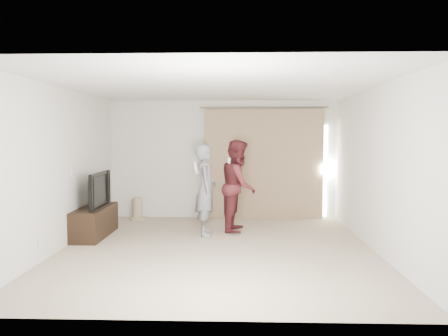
{
  "coord_description": "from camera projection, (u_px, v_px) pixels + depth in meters",
  "views": [
    {
      "loc": [
        0.34,
        -6.91,
        1.82
      ],
      "look_at": [
        0.08,
        1.2,
        1.22
      ],
      "focal_mm": 35.0,
      "sensor_mm": 36.0,
      "label": 1
    }
  ],
  "objects": [
    {
      "name": "floor",
      "position": [
        217.0,
        249.0,
        7.04
      ],
      "size": [
        5.5,
        5.5,
        0.0
      ],
      "primitive_type": "plane",
      "color": "tan",
      "rests_on": "ground"
    },
    {
      "name": "wall_back",
      "position": [
        223.0,
        159.0,
        9.68
      ],
      "size": [
        5.0,
        0.04,
        2.6
      ],
      "primitive_type": "cube",
      "color": "beige",
      "rests_on": "ground"
    },
    {
      "name": "wall_left",
      "position": [
        62.0,
        168.0,
        7.02
      ],
      "size": [
        0.04,
        5.5,
        2.6
      ],
      "color": "beige",
      "rests_on": "ground"
    },
    {
      "name": "ceiling",
      "position": [
        217.0,
        86.0,
        6.85
      ],
      "size": [
        5.0,
        5.5,
        0.01
      ],
      "primitive_type": "cube",
      "color": "silver",
      "rests_on": "wall_back"
    },
    {
      "name": "curtain",
      "position": [
        264.0,
        164.0,
        9.59
      ],
      "size": [
        2.8,
        0.11,
        2.46
      ],
      "color": "tan",
      "rests_on": "ground"
    },
    {
      "name": "tv_console",
      "position": [
        95.0,
        222.0,
        7.92
      ],
      "size": [
        0.48,
        1.38,
        0.53
      ],
      "primitive_type": "cube",
      "color": "black",
      "rests_on": "ground"
    },
    {
      "name": "tv",
      "position": [
        94.0,
        190.0,
        7.88
      ],
      "size": [
        0.16,
        1.11,
        0.64
      ],
      "primitive_type": "imported",
      "rotation": [
        0.0,
        0.0,
        1.58
      ],
      "color": "black",
      "rests_on": "tv_console"
    },
    {
      "name": "scratching_post",
      "position": [
        138.0,
        211.0,
        9.47
      ],
      "size": [
        0.36,
        0.36,
        0.48
      ],
      "color": "tan",
      "rests_on": "ground"
    },
    {
      "name": "person_man",
      "position": [
        206.0,
        190.0,
        8.0
      ],
      "size": [
        0.43,
        0.63,
        1.67
      ],
      "color": "slate",
      "rests_on": "ground"
    },
    {
      "name": "person_woman",
      "position": [
        239.0,
        185.0,
        8.35
      ],
      "size": [
        0.76,
        0.93,
        1.75
      ],
      "color": "#511B1F",
      "rests_on": "ground"
    }
  ]
}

